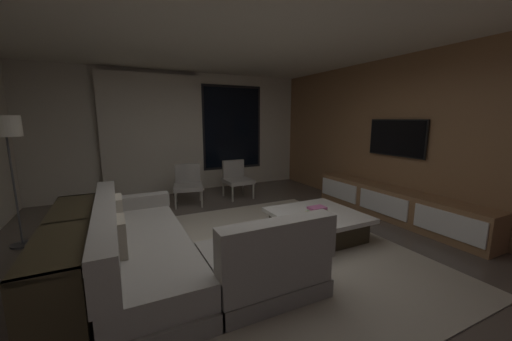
% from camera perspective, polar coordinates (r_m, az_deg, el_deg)
% --- Properties ---
extents(floor, '(9.20, 9.20, 0.00)m').
position_cam_1_polar(floor, '(3.77, -2.39, -16.11)').
color(floor, '#564C44').
extents(back_wall_with_window, '(6.60, 0.30, 2.70)m').
position_cam_1_polar(back_wall_with_window, '(6.84, -15.47, 7.08)').
color(back_wall_with_window, beige).
rests_on(back_wall_with_window, floor).
extents(media_wall, '(0.12, 7.80, 2.70)m').
position_cam_1_polar(media_wall, '(5.41, 28.75, 5.54)').
color(media_wall, '#8E6642').
rests_on(media_wall, floor).
extents(ceiling, '(8.20, 8.20, 0.00)m').
position_cam_1_polar(ceiling, '(3.54, -2.75, 27.09)').
color(ceiling, beige).
extents(area_rug, '(3.20, 3.80, 0.01)m').
position_cam_1_polar(area_rug, '(3.83, 3.21, -15.59)').
color(area_rug, '#ADA391').
rests_on(area_rug, floor).
extents(sectional_couch, '(1.98, 2.50, 0.82)m').
position_cam_1_polar(sectional_couch, '(3.27, -16.16, -15.26)').
color(sectional_couch, gray).
rests_on(sectional_couch, floor).
extents(coffee_table, '(1.16, 1.16, 0.36)m').
position_cam_1_polar(coffee_table, '(4.27, 11.89, -10.36)').
color(coffee_table, '#342C1B').
rests_on(coffee_table, floor).
extents(book_stack_on_coffee_table, '(0.32, 0.20, 0.12)m').
position_cam_1_polar(book_stack_on_coffee_table, '(4.10, 11.96, -7.92)').
color(book_stack_on_coffee_table, '#B9534F').
rests_on(book_stack_on_coffee_table, coffee_table).
extents(accent_chair_near_window, '(0.56, 0.58, 0.78)m').
position_cam_1_polar(accent_chair_near_window, '(6.24, -3.91, -1.27)').
color(accent_chair_near_window, '#B2ADA0').
rests_on(accent_chair_near_window, floor).
extents(accent_chair_by_curtain, '(0.65, 0.67, 0.78)m').
position_cam_1_polar(accent_chair_by_curtain, '(5.86, -13.24, -2.27)').
color(accent_chair_by_curtain, '#B2ADA0').
rests_on(accent_chair_by_curtain, floor).
extents(media_console, '(0.46, 3.10, 0.52)m').
position_cam_1_polar(media_console, '(5.39, 25.52, -6.10)').
color(media_console, '#8E6642').
rests_on(media_console, floor).
extents(mounted_tv, '(0.05, 1.07, 0.62)m').
position_cam_1_polar(mounted_tv, '(5.47, 25.95, 5.80)').
color(mounted_tv, black).
extents(console_table_behind_couch, '(0.40, 2.10, 0.74)m').
position_cam_1_polar(console_table_behind_couch, '(3.33, -32.79, -13.68)').
color(console_table_behind_couch, '#342C1B').
rests_on(console_table_behind_couch, floor).
extents(standing_lamp, '(0.34, 0.34, 1.71)m').
position_cam_1_polar(standing_lamp, '(4.80, -40.85, 5.30)').
color(standing_lamp, '#333335').
rests_on(standing_lamp, floor).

